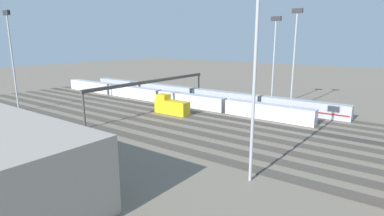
{
  "coord_description": "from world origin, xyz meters",
  "views": [
    {
      "loc": [
        -50.28,
        60.05,
        19.18
      ],
      "look_at": [
        -5.64,
        -0.26,
        2.5
      ],
      "focal_mm": 28.14,
      "sensor_mm": 36.0,
      "label": 1
    }
  ],
  "objects_px": {
    "signal_gantry": "(153,83)",
    "train_on_track_2": "(160,96)",
    "train_on_track_0": "(194,94)",
    "train_on_track_4": "(171,106)",
    "light_mast_1": "(11,48)",
    "light_mast_0": "(295,47)",
    "light_mast_2": "(274,51)",
    "light_mast_3": "(256,56)"
  },
  "relations": [
    {
      "from": "signal_gantry",
      "to": "train_on_track_2",
      "type": "bearing_deg",
      "value": -57.11
    },
    {
      "from": "train_on_track_0",
      "to": "signal_gantry",
      "type": "xyz_separation_m",
      "value": [
        -0.6,
        20.0,
        5.81
      ]
    },
    {
      "from": "train_on_track_4",
      "to": "light_mast_1",
      "type": "bearing_deg",
      "value": 31.83
    },
    {
      "from": "train_on_track_2",
      "to": "light_mast_0",
      "type": "distance_m",
      "value": 42.67
    },
    {
      "from": "light_mast_2",
      "to": "light_mast_1",
      "type": "bearing_deg",
      "value": 39.74
    },
    {
      "from": "train_on_track_2",
      "to": "train_on_track_0",
      "type": "bearing_deg",
      "value": -120.42
    },
    {
      "from": "light_mast_0",
      "to": "light_mast_1",
      "type": "xyz_separation_m",
      "value": [
        61.23,
        45.92,
        -0.29
      ]
    },
    {
      "from": "light_mast_0",
      "to": "light_mast_3",
      "type": "distance_m",
      "value": 47.84
    },
    {
      "from": "train_on_track_4",
      "to": "train_on_track_0",
      "type": "distance_m",
      "value": 21.25
    },
    {
      "from": "train_on_track_0",
      "to": "train_on_track_4",
      "type": "bearing_deg",
      "value": 109.78
    },
    {
      "from": "train_on_track_0",
      "to": "light_mast_3",
      "type": "xyz_separation_m",
      "value": [
        -41.83,
        43.65,
        15.36
      ]
    },
    {
      "from": "light_mast_3",
      "to": "train_on_track_0",
      "type": "bearing_deg",
      "value": -46.22
    },
    {
      "from": "train_on_track_4",
      "to": "light_mast_2",
      "type": "height_order",
      "value": "light_mast_2"
    },
    {
      "from": "train_on_track_4",
      "to": "train_on_track_0",
      "type": "height_order",
      "value": "train_on_track_4"
    },
    {
      "from": "light_mast_3",
      "to": "light_mast_0",
      "type": "bearing_deg",
      "value": -77.7
    },
    {
      "from": "light_mast_0",
      "to": "light_mast_3",
      "type": "xyz_separation_m",
      "value": [
        -10.19,
        46.74,
        -0.23
      ]
    },
    {
      "from": "light_mast_2",
      "to": "train_on_track_0",
      "type": "bearing_deg",
      "value": 7.23
    },
    {
      "from": "light_mast_2",
      "to": "light_mast_3",
      "type": "distance_m",
      "value": 49.57
    },
    {
      "from": "train_on_track_0",
      "to": "train_on_track_2",
      "type": "height_order",
      "value": "same"
    },
    {
      "from": "light_mast_3",
      "to": "light_mast_1",
      "type": "bearing_deg",
      "value": -0.66
    },
    {
      "from": "train_on_track_0",
      "to": "light_mast_0",
      "type": "distance_m",
      "value": 35.41
    },
    {
      "from": "light_mast_1",
      "to": "train_on_track_0",
      "type": "bearing_deg",
      "value": -124.64
    },
    {
      "from": "light_mast_1",
      "to": "train_on_track_2",
      "type": "bearing_deg",
      "value": -125.84
    },
    {
      "from": "light_mast_0",
      "to": "signal_gantry",
      "type": "xyz_separation_m",
      "value": [
        31.04,
        23.09,
        -9.78
      ]
    },
    {
      "from": "light_mast_2",
      "to": "light_mast_3",
      "type": "height_order",
      "value": "light_mast_3"
    },
    {
      "from": "train_on_track_4",
      "to": "train_on_track_2",
      "type": "xyz_separation_m",
      "value": [
        13.06,
        -10.0,
        -0.14
      ]
    },
    {
      "from": "train_on_track_2",
      "to": "light_mast_0",
      "type": "xyz_separation_m",
      "value": [
        -37.51,
        -13.09,
        15.55
      ]
    },
    {
      "from": "light_mast_0",
      "to": "light_mast_1",
      "type": "height_order",
      "value": "light_mast_0"
    },
    {
      "from": "train_on_track_0",
      "to": "signal_gantry",
      "type": "bearing_deg",
      "value": 91.7
    },
    {
      "from": "train_on_track_0",
      "to": "light_mast_3",
      "type": "height_order",
      "value": "light_mast_3"
    },
    {
      "from": "train_on_track_2",
      "to": "light_mast_3",
      "type": "xyz_separation_m",
      "value": [
        -47.7,
        33.65,
        15.33
      ]
    },
    {
      "from": "train_on_track_2",
      "to": "light_mast_2",
      "type": "relative_size",
      "value": 3.69
    },
    {
      "from": "light_mast_1",
      "to": "signal_gantry",
      "type": "relative_size",
      "value": 0.6
    },
    {
      "from": "train_on_track_0",
      "to": "light_mast_2",
      "type": "relative_size",
      "value": 3.69
    },
    {
      "from": "light_mast_2",
      "to": "light_mast_3",
      "type": "bearing_deg",
      "value": 108.77
    },
    {
      "from": "light_mast_2",
      "to": "light_mast_0",
      "type": "bearing_deg",
      "value": 178.1
    },
    {
      "from": "light_mast_1",
      "to": "light_mast_3",
      "type": "distance_m",
      "value": 71.42
    },
    {
      "from": "light_mast_1",
      "to": "light_mast_3",
      "type": "height_order",
      "value": "light_mast_3"
    },
    {
      "from": "train_on_track_4",
      "to": "train_on_track_2",
      "type": "height_order",
      "value": "train_on_track_4"
    },
    {
      "from": "train_on_track_2",
      "to": "light_mast_3",
      "type": "relative_size",
      "value": 3.51
    },
    {
      "from": "light_mast_3",
      "to": "signal_gantry",
      "type": "distance_m",
      "value": 48.49
    },
    {
      "from": "light_mast_1",
      "to": "light_mast_2",
      "type": "distance_m",
      "value": 72.14
    }
  ]
}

